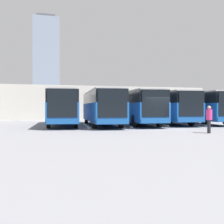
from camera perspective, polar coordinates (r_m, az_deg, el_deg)
name	(u,v)px	position (r m, az deg, el deg)	size (l,w,h in m)	color
ground_plane	(160,129)	(22.43, 9.75, -3.41)	(600.00, 600.00, 0.00)	gray
bus_0	(198,107)	(30.99, 17.01, 1.07)	(3.47, 11.91, 3.21)	#19519E
curb_divider_0	(191,124)	(28.63, 15.85, -2.35)	(0.24, 5.70, 0.15)	#9E9E99
bus_1	(166,107)	(29.57, 10.85, 1.10)	(3.47, 11.91, 3.21)	#19519E
curb_divider_1	(157,124)	(27.30, 9.10, -2.48)	(0.24, 5.70, 0.15)	#9E9E99
bus_2	(136,106)	(27.52, 4.88, 1.13)	(3.47, 11.91, 3.21)	#19519E
curb_divider_2	(124,125)	(25.36, 2.47, -2.73)	(0.24, 5.70, 0.15)	#9E9E99
bus_3	(101,106)	(26.22, -2.16, 1.14)	(3.47, 11.91, 3.21)	#19519E
curb_divider_3	(86,126)	(24.22, -5.31, -2.91)	(0.24, 5.70, 0.15)	#9E9E99
bus_4	(62,106)	(26.77, -10.09, 1.12)	(3.47, 11.91, 3.21)	#19519E
pedestrian	(209,118)	(19.50, 19.12, -1.25)	(0.56, 0.56, 1.79)	black
station_building	(98,103)	(44.62, -2.92, 1.85)	(31.59, 12.32, 4.77)	beige
office_tower	(46,64)	(232.64, -13.29, 9.49)	(20.20, 20.20, 74.23)	#7F8EA3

